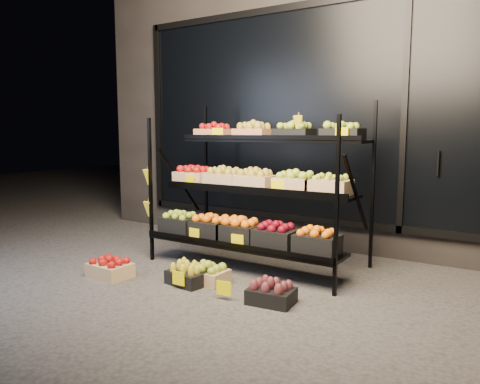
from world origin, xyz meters
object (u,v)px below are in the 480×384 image
Objects in this scene: display_rack at (254,189)px; floor_crate_midright at (207,273)px; floor_crate_midleft at (188,275)px; floor_crate_left at (110,268)px.

floor_crate_midright is at bearing -94.71° from display_rack.
display_rack is at bearing 86.06° from floor_crate_midleft.
floor_crate_left is 1.11× the size of floor_crate_midright.
floor_crate_midleft is 0.18m from floor_crate_midright.
floor_crate_midleft is 1.08× the size of floor_crate_midright.
display_rack is at bearing 52.26° from floor_crate_left.
floor_crate_midright is (0.87, 0.36, -0.00)m from floor_crate_left.
display_rack is 6.10× the size of floor_crate_midright.
floor_crate_midright is at bearing 55.13° from floor_crate_midleft.
floor_crate_left is at bearing -156.65° from floor_crate_midright.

